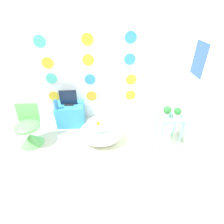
# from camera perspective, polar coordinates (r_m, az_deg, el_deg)

# --- Properties ---
(ground_plane) EXTENTS (12.00, 12.00, 0.00)m
(ground_plane) POSITION_cam_1_polar(r_m,az_deg,el_deg) (2.85, -7.31, -22.48)
(ground_plane) COLOR silver
(wall_back_dotted) EXTENTS (4.53, 0.05, 2.60)m
(wall_back_dotted) POSITION_cam_1_polar(r_m,az_deg,el_deg) (3.59, -7.47, 16.05)
(wall_back_dotted) COLOR white
(wall_back_dotted) RESTS_ON ground_plane
(wall_right) EXTENTS (0.06, 2.80, 2.60)m
(wall_right) POSITION_cam_1_polar(r_m,az_deg,el_deg) (3.13, 26.82, 10.25)
(wall_right) COLOR silver
(wall_right) RESTS_ON ground_plane
(rug) EXTENTS (1.23, 0.95, 0.01)m
(rug) POSITION_cam_1_polar(r_m,az_deg,el_deg) (3.35, -3.17, -11.11)
(rug) COLOR silver
(rug) RESTS_ON ground_plane
(bathtub) EXTENTS (0.80, 0.60, 0.47)m
(bathtub) POSITION_cam_1_polar(r_m,az_deg,el_deg) (3.29, -3.65, -6.63)
(bathtub) COLOR white
(bathtub) RESTS_ON ground_plane
(rubber_duck) EXTENTS (0.07, 0.07, 0.08)m
(rubber_duck) POSITION_cam_1_polar(r_m,az_deg,el_deg) (3.07, -4.58, -3.62)
(rubber_duck) COLOR yellow
(rubber_duck) RESTS_ON bathtub
(chair) EXTENTS (0.45, 0.45, 0.78)m
(chair) POSITION_cam_1_polar(r_m,az_deg,el_deg) (3.59, -25.33, -5.98)
(chair) COLOR #66C166
(chair) RESTS_ON ground_plane
(tv_cabinet) EXTENTS (0.57, 0.42, 0.48)m
(tv_cabinet) POSITION_cam_1_polar(r_m,az_deg,el_deg) (3.87, -13.31, -0.70)
(tv_cabinet) COLOR #389ED6
(tv_cabinet) RESTS_ON ground_plane
(tv) EXTENTS (0.35, 0.12, 0.32)m
(tv) POSITION_cam_1_polar(r_m,az_deg,el_deg) (3.67, -14.08, 4.34)
(tv) COLOR black
(tv) RESTS_ON tv_cabinet
(vase) EXTENTS (0.09, 0.09, 0.20)m
(vase) POSITION_cam_1_polar(r_m,az_deg,el_deg) (3.62, -17.85, 2.28)
(vase) COLOR #2D72B7
(vase) RESTS_ON tv_cabinet
(side_table) EXTENTS (0.41, 0.36, 0.58)m
(side_table) POSITION_cam_1_polar(r_m,az_deg,el_deg) (3.33, 18.41, -3.24)
(side_table) COLOR #72D8B7
(side_table) RESTS_ON ground_plane
(potted_plant_left) EXTENTS (0.14, 0.14, 0.21)m
(potted_plant_left) POSITION_cam_1_polar(r_m,az_deg,el_deg) (3.17, 17.57, 0.35)
(potted_plant_left) COLOR white
(potted_plant_left) RESTS_ON side_table
(potted_plant_right) EXTENTS (0.13, 0.13, 0.18)m
(potted_plant_right) POSITION_cam_1_polar(r_m,az_deg,el_deg) (3.26, 20.56, -0.09)
(potted_plant_right) COLOR white
(potted_plant_right) RESTS_ON side_table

